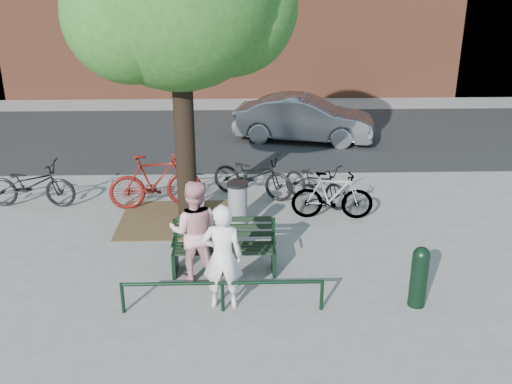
{
  "coord_description": "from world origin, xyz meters",
  "views": [
    {
      "loc": [
        0.29,
        -8.62,
        4.85
      ],
      "look_at": [
        0.57,
        1.0,
        1.07
      ],
      "focal_mm": 40.0,
      "sensor_mm": 36.0,
      "label": 1
    }
  ],
  "objects_px": {
    "park_bench": "(224,245)",
    "litter_bin": "(238,203)",
    "person_left": "(222,257)",
    "bollard": "(419,275)",
    "bicycle_c": "(253,175)",
    "person_right": "(194,231)",
    "parked_car": "(304,119)"
  },
  "relations": [
    {
      "from": "park_bench",
      "to": "litter_bin",
      "type": "bearing_deg",
      "value": 83.34
    },
    {
      "from": "person_left",
      "to": "litter_bin",
      "type": "height_order",
      "value": "person_left"
    },
    {
      "from": "litter_bin",
      "to": "parked_car",
      "type": "distance_m",
      "value": 6.29
    },
    {
      "from": "bollard",
      "to": "bicycle_c",
      "type": "relative_size",
      "value": 0.51
    },
    {
      "from": "bicycle_c",
      "to": "parked_car",
      "type": "xyz_separation_m",
      "value": [
        1.64,
        4.5,
        0.17
      ]
    },
    {
      "from": "person_left",
      "to": "person_right",
      "type": "bearing_deg",
      "value": -58.82
    },
    {
      "from": "person_left",
      "to": "litter_bin",
      "type": "bearing_deg",
      "value": -91.94
    },
    {
      "from": "person_right",
      "to": "park_bench",
      "type": "bearing_deg",
      "value": -147.41
    },
    {
      "from": "person_left",
      "to": "bicycle_c",
      "type": "relative_size",
      "value": 0.86
    },
    {
      "from": "person_left",
      "to": "bollard",
      "type": "distance_m",
      "value": 2.99
    },
    {
      "from": "bollard",
      "to": "park_bench",
      "type": "bearing_deg",
      "value": 158.09
    },
    {
      "from": "person_left",
      "to": "parked_car",
      "type": "relative_size",
      "value": 0.41
    },
    {
      "from": "person_left",
      "to": "park_bench",
      "type": "bearing_deg",
      "value": -87.56
    },
    {
      "from": "litter_bin",
      "to": "person_left",
      "type": "bearing_deg",
      "value": -94.1
    },
    {
      "from": "bicycle_c",
      "to": "litter_bin",
      "type": "bearing_deg",
      "value": -167.33
    },
    {
      "from": "person_right",
      "to": "litter_bin",
      "type": "bearing_deg",
      "value": -104.07
    },
    {
      "from": "park_bench",
      "to": "bollard",
      "type": "distance_m",
      "value": 3.22
    },
    {
      "from": "park_bench",
      "to": "person_left",
      "type": "xyz_separation_m",
      "value": [
        0.01,
        -1.13,
        0.36
      ]
    },
    {
      "from": "person_right",
      "to": "bollard",
      "type": "bearing_deg",
      "value": 168.53
    },
    {
      "from": "bollard",
      "to": "litter_bin",
      "type": "bearing_deg",
      "value": 131.48
    },
    {
      "from": "park_bench",
      "to": "person_left",
      "type": "relative_size",
      "value": 1.03
    },
    {
      "from": "person_right",
      "to": "litter_bin",
      "type": "distance_m",
      "value": 2.33
    },
    {
      "from": "bollard",
      "to": "litter_bin",
      "type": "relative_size",
      "value": 1.13
    },
    {
      "from": "litter_bin",
      "to": "bicycle_c",
      "type": "height_order",
      "value": "bicycle_c"
    },
    {
      "from": "litter_bin",
      "to": "parked_car",
      "type": "height_order",
      "value": "parked_car"
    },
    {
      "from": "person_left",
      "to": "parked_car",
      "type": "bearing_deg",
      "value": -101.52
    },
    {
      "from": "litter_bin",
      "to": "parked_car",
      "type": "xyz_separation_m",
      "value": [
        1.98,
        5.96,
        0.23
      ]
    },
    {
      "from": "bollard",
      "to": "bicycle_c",
      "type": "xyz_separation_m",
      "value": [
        -2.42,
        4.59,
        -0.02
      ]
    },
    {
      "from": "bicycle_c",
      "to": "parked_car",
      "type": "distance_m",
      "value": 4.79
    },
    {
      "from": "bollard",
      "to": "litter_bin",
      "type": "xyz_separation_m",
      "value": [
        -2.76,
        3.12,
        -0.09
      ]
    },
    {
      "from": "person_left",
      "to": "parked_car",
      "type": "xyz_separation_m",
      "value": [
        2.19,
        9.01,
        -0.16
      ]
    },
    {
      "from": "litter_bin",
      "to": "bollard",
      "type": "bearing_deg",
      "value": -48.52
    }
  ]
}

